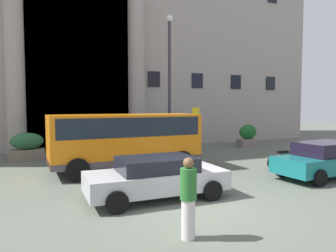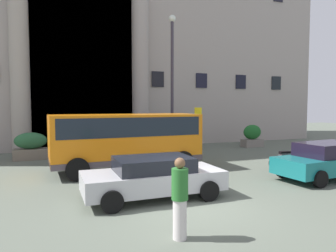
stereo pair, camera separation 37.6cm
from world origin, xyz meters
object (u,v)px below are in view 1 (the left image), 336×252
orange_minibus (126,137)px  parked_coupe_end (326,159)px  bus_stop_sign (195,127)px  hedge_planter_entrance_right (97,141)px  pedestrian_woman_dark_dress (188,198)px  white_taxi_kerbside (156,177)px  scooter_by_planter (285,159)px  hedge_planter_entrance_left (181,139)px  lamppost_plaza_centre (169,75)px  hedge_planter_east (27,147)px  hedge_planter_far_east (248,136)px

orange_minibus → parked_coupe_end: bearing=-33.5°
orange_minibus → bus_stop_sign: bearing=22.5°
hedge_planter_entrance_right → pedestrian_woman_dark_dress: 12.51m
white_taxi_kerbside → scooter_by_planter: bearing=15.6°
hedge_planter_entrance_left → parked_coupe_end: bearing=-77.7°
scooter_by_planter → lamppost_plaza_centre: (-3.32, 5.82, 4.23)m
hedge_planter_entrance_right → pedestrian_woman_dark_dress: (-0.22, -12.51, 0.11)m
hedge_planter_entrance_left → pedestrian_woman_dark_dress: size_ratio=1.18×
hedge_planter_east → pedestrian_woman_dark_dress: (3.53, -12.00, 0.20)m
white_taxi_kerbside → lamppost_plaza_centre: bearing=64.1°
hedge_planter_entrance_right → hedge_planter_far_east: hedge_planter_entrance_right is taller
hedge_planter_far_east → white_taxi_kerbside: size_ratio=0.36×
hedge_planter_entrance_left → hedge_planter_east: size_ratio=1.22×
bus_stop_sign → hedge_planter_entrance_left: 3.13m
orange_minibus → bus_stop_sign: 5.05m
hedge_planter_entrance_left → white_taxi_kerbside: 10.75m
pedestrian_woman_dark_dress → scooter_by_planter: bearing=107.3°
lamppost_plaza_centre → bus_stop_sign: bearing=-54.1°
hedge_planter_east → hedge_planter_far_east: 14.20m
scooter_by_planter → pedestrian_woman_dark_dress: (-7.50, -5.04, 0.45)m
hedge_planter_entrance_right → hedge_planter_east: bearing=-172.2°
hedge_planter_east → pedestrian_woman_dark_dress: bearing=-73.6°
orange_minibus → hedge_planter_entrance_left: size_ratio=3.10×
orange_minibus → white_taxi_kerbside: 4.41m
parked_coupe_end → bus_stop_sign: bearing=107.2°
scooter_by_planter → pedestrian_woman_dark_dress: 9.05m
orange_minibus → hedge_planter_far_east: bearing=22.3°
hedge_planter_entrance_left → white_taxi_kerbside: (-5.28, -9.36, -0.04)m
bus_stop_sign → pedestrian_woman_dark_dress: size_ratio=1.56×
hedge_planter_entrance_left → hedge_planter_entrance_right: size_ratio=1.24×
hedge_planter_far_east → white_taxi_kerbside: hedge_planter_far_east is taller
parked_coupe_end → lamppost_plaza_centre: lamppost_plaza_centre is taller
bus_stop_sign → hedge_planter_east: size_ratio=1.62×
hedge_planter_entrance_right → lamppost_plaza_centre: (3.96, -1.65, 3.89)m
parked_coupe_end → lamppost_plaza_centre: size_ratio=0.58×
hedge_planter_entrance_left → parked_coupe_end: 9.59m
hedge_planter_far_east → parked_coupe_end: (-2.94, -8.93, -0.02)m
hedge_planter_far_east → pedestrian_woman_dark_dress: size_ratio=0.87×
hedge_planter_entrance_right → lamppost_plaza_centre: bearing=-22.6°
bus_stop_sign → hedge_planter_entrance_right: bearing=148.6°
pedestrian_woman_dark_dress → lamppost_plaza_centre: (4.18, 10.87, 3.78)m
hedge_planter_far_east → bus_stop_sign: bearing=-155.6°
hedge_planter_entrance_left → parked_coupe_end: size_ratio=0.45×
bus_stop_sign → scooter_by_planter: 5.17m
lamppost_plaza_centre → orange_minibus: bearing=-135.7°
pedestrian_woman_dark_dress → parked_coupe_end: bearing=94.9°
bus_stop_sign → lamppost_plaza_centre: (-1.00, 1.38, 2.97)m
hedge_planter_entrance_left → hedge_planter_far_east: bearing=-5.0°
white_taxi_kerbside → pedestrian_woman_dark_dress: bearing=-97.8°
hedge_planter_entrance_left → hedge_planter_east: bearing=-177.4°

